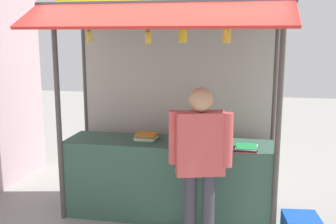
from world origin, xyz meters
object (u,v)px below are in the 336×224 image
at_px(magazine_stack_right, 246,148).
at_px(banana_bunch_inner_left, 89,36).
at_px(water_bottle_back_left, 201,129).
at_px(banana_bunch_inner_right, 148,37).
at_px(banana_bunch_rightmost, 227,35).
at_px(water_bottle_center, 214,131).
at_px(vendor_person, 200,154).
at_px(banana_bunch_leftmost, 183,35).
at_px(water_bottle_far_right, 209,129).
at_px(water_bottle_front_right, 182,130).
at_px(magazine_stack_mid_right, 146,137).

height_order(magazine_stack_right, banana_bunch_inner_left, banana_bunch_inner_left).
relative_size(water_bottle_back_left, banana_bunch_inner_right, 0.97).
xyz_separation_m(magazine_stack_right, banana_bunch_rightmost, (-0.23, -0.23, 1.20)).
xyz_separation_m(water_bottle_center, vendor_person, (-0.07, -0.84, -0.03)).
distance_m(banana_bunch_inner_left, banana_bunch_rightmost, 1.44).
height_order(water_bottle_center, water_bottle_back_left, water_bottle_back_left).
height_order(water_bottle_back_left, magazine_stack_right, water_bottle_back_left).
bearing_deg(banana_bunch_leftmost, water_bottle_back_left, 76.46).
height_order(water_bottle_far_right, water_bottle_back_left, water_bottle_far_right).
xyz_separation_m(water_bottle_far_right, magazine_stack_right, (0.43, -0.25, -0.13)).
distance_m(water_bottle_front_right, vendor_person, 0.89).
height_order(magazine_stack_mid_right, banana_bunch_rightmost, banana_bunch_rightmost).
distance_m(banana_bunch_inner_left, vendor_person, 1.69).
relative_size(magazine_stack_mid_right, vendor_person, 0.16).
relative_size(banana_bunch_rightmost, vendor_person, 0.17).
relative_size(water_bottle_back_left, magazine_stack_right, 1.03).
relative_size(water_bottle_center, vendor_person, 0.14).
relative_size(water_bottle_far_right, banana_bunch_leftmost, 1.12).
xyz_separation_m(magazine_stack_right, magazine_stack_mid_right, (-1.17, 0.19, 0.02)).
height_order(water_bottle_front_right, banana_bunch_inner_right, banana_bunch_inner_right).
height_order(banana_bunch_inner_left, banana_bunch_leftmost, same).
xyz_separation_m(banana_bunch_leftmost, banana_bunch_rightmost, (0.44, -0.00, 0.00)).
xyz_separation_m(water_bottle_center, banana_bunch_rightmost, (0.14, -0.57, 1.12)).
distance_m(water_bottle_front_right, water_bottle_far_right, 0.35).
height_order(water_bottle_back_left, banana_bunch_leftmost, banana_bunch_leftmost).
distance_m(water_bottle_far_right, banana_bunch_inner_left, 1.70).
distance_m(water_bottle_back_left, banana_bunch_rightmost, 1.26).
bearing_deg(banana_bunch_leftmost, water_bottle_center, 62.87).
relative_size(water_bottle_far_right, banana_bunch_inner_right, 1.08).
relative_size(banana_bunch_inner_right, vendor_person, 0.18).
xyz_separation_m(water_bottle_front_right, banana_bunch_rightmost, (0.53, -0.57, 1.12)).
relative_size(banana_bunch_leftmost, vendor_person, 0.17).
bearing_deg(water_bottle_front_right, water_bottle_center, 0.91).
relative_size(water_bottle_front_right, banana_bunch_inner_right, 0.79).
xyz_separation_m(water_bottle_far_right, water_bottle_back_left, (-0.11, 0.07, -0.02)).
bearing_deg(water_bottle_far_right, magazine_stack_mid_right, -175.31).
relative_size(water_bottle_center, water_bottle_far_right, 0.72).
xyz_separation_m(water_bottle_center, water_bottle_front_right, (-0.39, -0.01, 0.00)).
height_order(magazine_stack_mid_right, vendor_person, vendor_person).
bearing_deg(vendor_person, magazine_stack_mid_right, -59.28).
xyz_separation_m(water_bottle_back_left, banana_bunch_inner_left, (-1.13, -0.55, 1.08)).
bearing_deg(magazine_stack_mid_right, banana_bunch_rightmost, -23.85).
bearing_deg(water_bottle_center, vendor_person, -94.84).
bearing_deg(water_bottle_center, banana_bunch_rightmost, -75.93).
xyz_separation_m(banana_bunch_leftmost, vendor_person, (0.22, -0.27, -1.15)).
bearing_deg(banana_bunch_leftmost, vendor_person, -50.06).
xyz_separation_m(water_bottle_center, magazine_stack_mid_right, (-0.80, -0.16, -0.07)).
bearing_deg(water_bottle_front_right, magazine_stack_right, -23.81).
xyz_separation_m(water_bottle_center, banana_bunch_leftmost, (-0.29, -0.57, 1.12)).
height_order(water_bottle_front_right, banana_bunch_leftmost, banana_bunch_leftmost).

